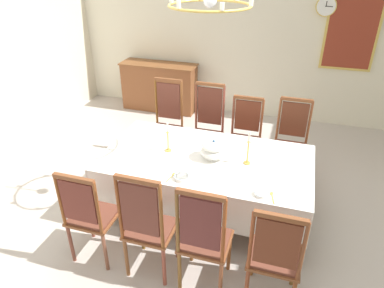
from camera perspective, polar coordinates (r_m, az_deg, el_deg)
ground at (r=4.22m, az=1.51°, el=-12.42°), size 6.53×6.39×0.04m
back_wall at (r=6.46m, az=10.03°, el=17.41°), size 6.53×0.08×3.03m
dining_table at (r=3.93m, az=2.33°, el=-3.05°), size 2.27×1.24×0.76m
tablecloth at (r=3.95m, az=2.32°, el=-3.56°), size 2.29×1.26×0.44m
chair_south_a at (r=3.56m, az=-16.26°, el=-10.82°), size 0.44×0.42×1.07m
chair_north_a at (r=5.07m, az=-4.16°, el=3.65°), size 0.44×0.42×1.21m
chair_south_b at (r=3.28m, az=-7.26°, el=-12.81°), size 0.44×0.42×1.18m
chair_north_b at (r=4.90m, az=2.45°, el=2.76°), size 0.44×0.42×1.21m
chair_south_c at (r=3.15m, az=1.92°, el=-14.91°), size 0.44×0.42×1.16m
chair_north_c at (r=4.82m, az=8.52°, el=1.38°), size 0.44×0.42×1.08m
chair_south_d at (r=3.11m, az=13.28°, el=-17.10°), size 0.44×0.42×1.09m
chair_north_d at (r=4.78m, az=15.72°, el=0.52°), size 0.44×0.42×1.13m
soup_tureen at (r=3.81m, az=3.51°, el=-0.89°), size 0.28×0.28×0.23m
candlestick_west at (r=3.94m, az=-3.92°, el=0.67°), size 0.07×0.07×0.35m
candlestick_east at (r=3.74m, az=9.06°, el=-1.12°), size 0.07×0.07×0.38m
bowl_near_left at (r=3.37m, az=11.23°, el=-7.89°), size 0.14×0.14×0.03m
bowl_near_right at (r=3.52m, az=-1.65°, el=-5.36°), size 0.16×0.16×0.04m
spoon_primary at (r=3.39m, az=12.84°, el=-8.05°), size 0.06×0.17×0.01m
spoon_secondary at (r=3.58m, az=-3.13°, el=-5.05°), size 0.05×0.18×0.01m
sideboard at (r=6.88m, az=-5.30°, el=9.24°), size 1.44×0.48×0.90m
mounted_clock at (r=6.27m, az=20.92°, el=20.16°), size 0.32×0.06×0.32m
framed_painting at (r=6.35m, az=24.66°, el=17.20°), size 0.81×0.05×1.45m
chandelier at (r=3.35m, az=2.93°, el=21.68°), size 0.76×0.75×0.66m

